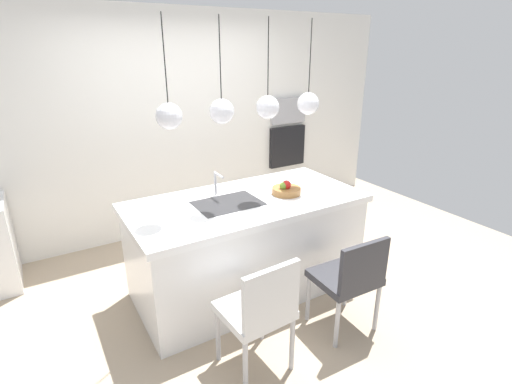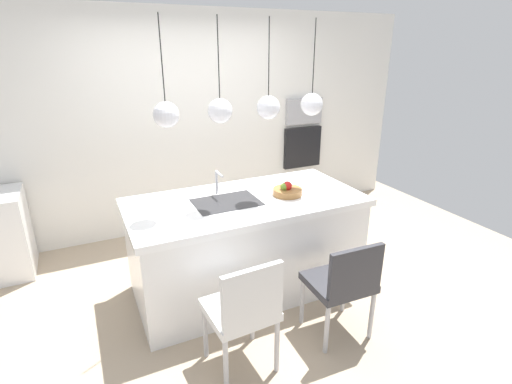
# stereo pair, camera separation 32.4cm
# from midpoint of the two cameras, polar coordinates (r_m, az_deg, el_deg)

# --- Properties ---
(floor) EXTENTS (6.60, 6.60, 0.00)m
(floor) POSITION_cam_midpoint_polar(r_m,az_deg,el_deg) (3.85, -3.80, -13.85)
(floor) COLOR tan
(floor) RESTS_ON ground
(back_wall) EXTENTS (6.00, 0.10, 2.60)m
(back_wall) POSITION_cam_midpoint_polar(r_m,az_deg,el_deg) (4.79, -13.47, 9.54)
(back_wall) COLOR silver
(back_wall) RESTS_ON ground
(kitchen_island) EXTENTS (2.08, 1.01, 0.91)m
(kitchen_island) POSITION_cam_midpoint_polar(r_m,az_deg,el_deg) (3.61, -3.97, -7.84)
(kitchen_island) COLOR white
(kitchen_island) RESTS_ON ground
(sink_basin) EXTENTS (0.56, 0.40, 0.02)m
(sink_basin) POSITION_cam_midpoint_polar(r_m,az_deg,el_deg) (3.35, -6.93, -1.79)
(sink_basin) COLOR #2D2D30
(sink_basin) RESTS_ON kitchen_island
(faucet) EXTENTS (0.02, 0.17, 0.22)m
(faucet) POSITION_cam_midpoint_polar(r_m,az_deg,el_deg) (3.48, -8.50, 1.61)
(faucet) COLOR silver
(faucet) RESTS_ON kitchen_island
(fruit_bowl) EXTENTS (0.26, 0.26, 0.13)m
(fruit_bowl) POSITION_cam_midpoint_polar(r_m,az_deg,el_deg) (3.52, 1.86, 0.30)
(fruit_bowl) COLOR #9E6B38
(fruit_bowl) RESTS_ON kitchen_island
(microwave) EXTENTS (0.54, 0.08, 0.34)m
(microwave) POSITION_cam_midpoint_polar(r_m,az_deg,el_deg) (5.39, 2.96, 11.90)
(microwave) COLOR #9E9EA3
(microwave) RESTS_ON back_wall
(oven) EXTENTS (0.56, 0.08, 0.56)m
(oven) POSITION_cam_midpoint_polar(r_m,az_deg,el_deg) (5.49, 2.86, 6.73)
(oven) COLOR black
(oven) RESTS_ON back_wall
(chair_near) EXTENTS (0.47, 0.45, 0.90)m
(chair_near) POSITION_cam_midpoint_polar(r_m,az_deg,el_deg) (2.72, -3.03, -16.96)
(chair_near) COLOR silver
(chair_near) RESTS_ON ground
(chair_middle) EXTENTS (0.49, 0.45, 0.85)m
(chair_middle) POSITION_cam_midpoint_polar(r_m,az_deg,el_deg) (3.13, 10.75, -12.21)
(chair_middle) COLOR #333338
(chair_middle) RESTS_ON ground
(pendant_light_left) EXTENTS (0.20, 0.20, 0.80)m
(pendant_light_left) POSITION_cam_midpoint_polar(r_m,az_deg,el_deg) (2.98, -15.82, 10.69)
(pendant_light_left) COLOR silver
(pendant_light_center_left) EXTENTS (0.20, 0.20, 0.80)m
(pendant_light_center_left) POSITION_cam_midpoint_polar(r_m,az_deg,el_deg) (3.12, -8.11, 11.67)
(pendant_light_center_left) COLOR silver
(pendant_light_center_right) EXTENTS (0.20, 0.20, 0.80)m
(pendant_light_center_right) POSITION_cam_midpoint_polar(r_m,az_deg,el_deg) (3.31, -1.13, 12.37)
(pendant_light_center_right) COLOR silver
(pendant_light_right) EXTENTS (0.20, 0.20, 0.80)m
(pendant_light_right) POSITION_cam_midpoint_polar(r_m,az_deg,el_deg) (3.54, 5.04, 12.84)
(pendant_light_right) COLOR silver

